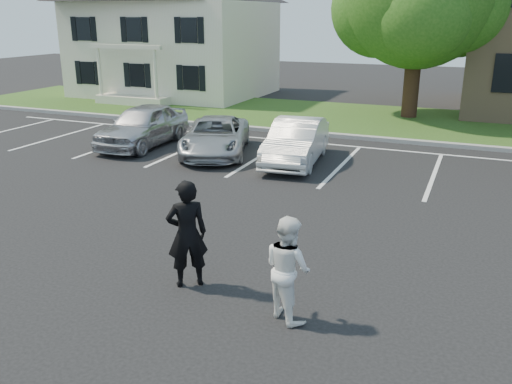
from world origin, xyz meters
TOP-DOWN VIEW (x-y plane):
  - ground_plane at (0.00, 0.00)m, footprint 90.00×90.00m
  - curb at (0.00, 12.00)m, footprint 40.00×0.30m
  - grass_strip at (0.00, 16.00)m, footprint 44.00×8.00m
  - stall_lines at (1.40, 8.95)m, footprint 34.00×5.36m
  - house at (-13.00, 19.97)m, footprint 10.30×9.22m
  - man_black_suit at (-0.54, -0.78)m, footprint 0.84×0.80m
  - man_white_shirt at (1.41, -1.11)m, footprint 1.03×0.98m
  - car_silver_west at (-7.29, 7.92)m, footprint 1.91×4.44m
  - car_silver_minivan at (-4.34, 7.84)m, footprint 3.37×4.82m
  - car_white_sedan at (-1.45, 7.79)m, footprint 1.94×4.34m

SIDE VIEW (x-z plane):
  - ground_plane at x=0.00m, z-range 0.00..0.00m
  - stall_lines at x=1.40m, z-range 0.00..0.01m
  - grass_strip at x=0.00m, z-range 0.00..0.08m
  - curb at x=0.00m, z-range 0.00..0.15m
  - car_silver_minivan at x=-4.34m, z-range 0.00..1.22m
  - car_white_sedan at x=-1.45m, z-range 0.00..1.38m
  - car_silver_west at x=-7.29m, z-range 0.00..1.49m
  - man_white_shirt at x=1.41m, z-range 0.00..1.68m
  - man_black_suit at x=-0.54m, z-range 0.00..1.93m
  - house at x=-13.00m, z-range 0.03..7.63m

